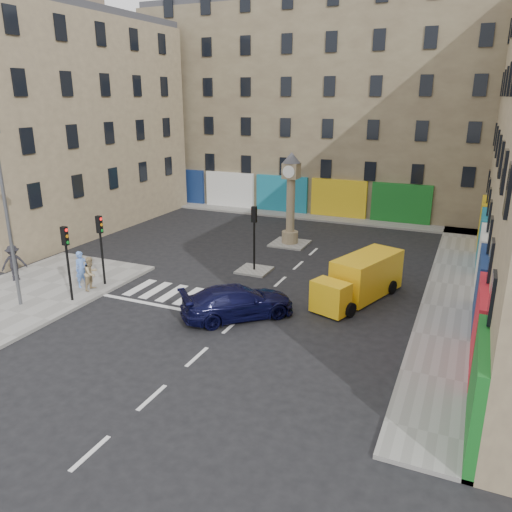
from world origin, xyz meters
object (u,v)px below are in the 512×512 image
Objects in this scene: traffic_light_left_near at (67,252)px; pedestrian_dark at (14,263)px; pedestrian_tan at (91,273)px; traffic_light_island at (254,228)px; clock_pillar at (291,193)px; yellow_van at (361,279)px; pedestrian_blue at (82,269)px; navy_sedan at (238,302)px; lamp_post at (6,209)px; traffic_light_left_far at (101,239)px.

pedestrian_dark is at bearing 169.05° from traffic_light_left_near.
traffic_light_island is at bearing -47.07° from pedestrian_tan.
pedestrian_dark is at bearing -130.79° from clock_pillar.
pedestrian_tan is (-6.35, -12.29, -2.52)m from clock_pillar.
yellow_van is (6.47, -7.56, -2.50)m from clock_pillar.
traffic_light_island is at bearing -174.52° from yellow_van.
traffic_light_left_near is at bearing -136.20° from pedestrian_blue.
navy_sedan is (1.86, -6.03, -1.84)m from traffic_light_island.
yellow_van is at bearing 26.01° from traffic_light_left_near.
traffic_light_left_near is 10.03m from traffic_light_island.
pedestrian_dark is (-2.90, 2.33, -3.67)m from lamp_post.
clock_pillar is at bearing -29.15° from pedestrian_tan.
traffic_light_island is (6.30, 7.80, -0.03)m from traffic_light_left_near.
clock_pillar is 10.26m from yellow_van.
pedestrian_blue is at bearing 78.02° from pedestrian_tan.
lamp_post is 11.29m from navy_sedan.
pedestrian_tan is (-8.21, -0.27, 0.28)m from navy_sedan.
traffic_light_left_near is at bearing -128.93° from traffic_light_island.
yellow_van is 3.45× the size of pedestrian_tan.
pedestrian_dark is (-4.80, 0.93, -1.49)m from traffic_light_left_near.
pedestrian_tan is at bearing -140.66° from yellow_van.
traffic_light_left_near is 3.21m from lamp_post.
lamp_post reaches higher than traffic_light_island.
clock_pillar is at bearing 90.00° from traffic_light_island.
pedestrian_dark reaches higher than pedestrian_blue.
traffic_light_left_far is 1.83m from pedestrian_tan.
navy_sedan is at bearing 12.26° from traffic_light_left_near.
traffic_light_island reaches higher than pedestrian_tan.
lamp_post is 1.36× the size of clock_pillar.
traffic_light_left_far reaches higher than pedestrian_tan.
traffic_light_left_far is 1.86m from pedestrian_blue.
lamp_post reaches higher than pedestrian_tan.
yellow_van is at bearing 16.70° from traffic_light_left_far.
pedestrian_blue is at bearing -135.22° from traffic_light_left_far.
traffic_light_island is at bearing 40.60° from traffic_light_left_far.
traffic_light_left_far is at bearing -26.77° from pedestrian_blue.
pedestrian_dark is (-17.57, -5.30, 0.08)m from yellow_van.
traffic_light_island reaches higher than yellow_van.
clock_pillar reaches higher than traffic_light_left_far.
navy_sedan is at bearing -116.88° from yellow_van.
clock_pillar is at bearing 61.06° from traffic_light_left_far.
clock_pillar reaches higher than traffic_light_left_near.
pedestrian_tan is (1.85, 2.90, -3.76)m from lamp_post.
lamp_post is at bearing 145.64° from pedestrian_tan.
pedestrian_blue is 4.09m from pedestrian_dark.
pedestrian_tan is at bearing -81.70° from pedestrian_blue.
pedestrian_blue reaches higher than pedestrian_tan.
traffic_light_left_near reaches higher than pedestrian_blue.
lamp_post reaches higher than pedestrian_blue.
traffic_light_left_near is 0.45× the size of lamp_post.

